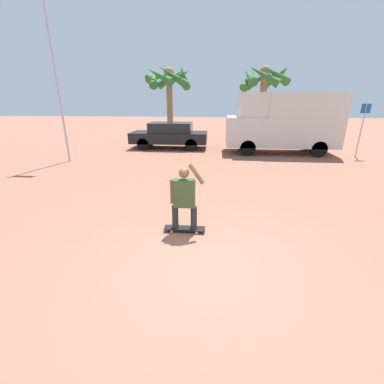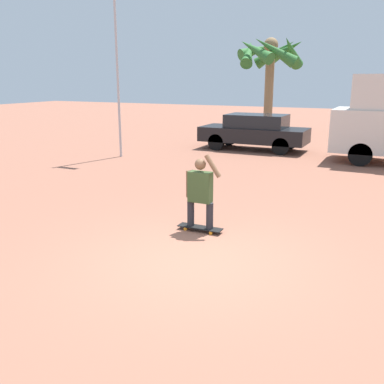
# 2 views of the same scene
# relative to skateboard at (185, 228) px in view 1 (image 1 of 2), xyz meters

# --- Properties ---
(ground_plane) EXTENTS (80.00, 80.00, 0.00)m
(ground_plane) POSITION_rel_skateboard_xyz_m (0.57, -1.32, -0.07)
(ground_plane) COLOR #935B47
(skateboard) EXTENTS (0.92, 0.25, 0.08)m
(skateboard) POSITION_rel_skateboard_xyz_m (0.00, 0.00, 0.00)
(skateboard) COLOR black
(skateboard) RESTS_ON ground_plane
(person_skateboarder) EXTENTS (0.74, 0.22, 1.49)m
(person_skateboarder) POSITION_rel_skateboard_xyz_m (-0.00, -0.00, 0.79)
(person_skateboarder) COLOR #28282D
(person_skateboarder) RESTS_ON skateboard
(camper_van) EXTENTS (5.75, 2.16, 3.11)m
(camper_van) POSITION_rel_skateboard_xyz_m (4.21, 9.39, 1.61)
(camper_van) COLOR black
(camper_van) RESTS_ON ground_plane
(parked_car_black) EXTENTS (4.49, 1.79, 1.50)m
(parked_car_black) POSITION_rel_skateboard_xyz_m (-2.11, 10.22, 0.73)
(parked_car_black) COLOR black
(parked_car_black) RESTS_ON ground_plane
(palm_tree_near_van) EXTENTS (4.18, 4.19, 5.49)m
(palm_tree_near_van) POSITION_rel_skateboard_xyz_m (4.40, 17.99, 4.22)
(palm_tree_near_van) COLOR #8E704C
(palm_tree_near_van) RESTS_ON ground_plane
(palm_tree_center_background) EXTENTS (3.55, 3.60, 5.12)m
(palm_tree_center_background) POSITION_rel_skateboard_xyz_m (-2.95, 15.11, 4.01)
(palm_tree_center_background) COLOR #8E704C
(palm_tree_center_background) RESTS_ON ground_plane
(flagpole) EXTENTS (0.89, 0.12, 7.47)m
(flagpole) POSITION_rel_skateboard_xyz_m (-6.26, 6.39, 4.08)
(flagpole) COLOR #B7B7BC
(flagpole) RESTS_ON ground_plane
(street_sign) EXTENTS (0.44, 0.06, 2.59)m
(street_sign) POSITION_rel_skateboard_xyz_m (7.78, 8.57, 1.58)
(street_sign) COLOR #B7B7BC
(street_sign) RESTS_ON ground_plane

